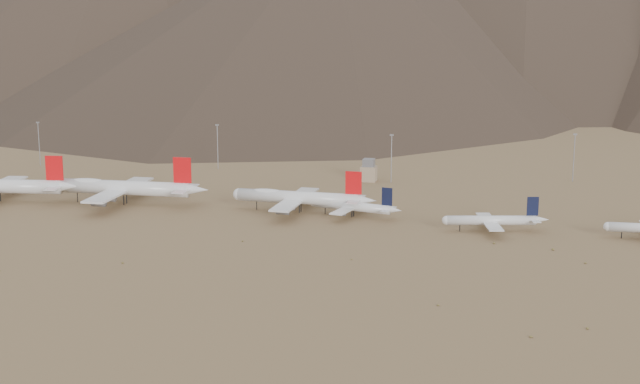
% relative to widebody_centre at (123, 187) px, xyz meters
% --- Properties ---
extents(ground, '(3000.00, 3000.00, 0.00)m').
position_rel_widebody_centre_xyz_m(ground, '(72.99, -38.55, -8.00)').
color(ground, '#987A4F').
rests_on(ground, ground).
extents(widebody_centre, '(78.19, 59.90, 23.21)m').
position_rel_widebody_centre_xyz_m(widebody_centre, '(0.00, 0.00, 0.00)').
color(widebody_centre, white).
rests_on(widebody_centre, ground).
extents(widebody_east, '(67.01, 51.41, 19.89)m').
position_rel_widebody_centre_xyz_m(widebody_east, '(84.36, 1.44, -1.14)').
color(widebody_east, white).
rests_on(widebody_east, ground).
extents(narrowbody_a, '(43.16, 31.73, 14.46)m').
position_rel_widebody_centre_xyz_m(narrowbody_a, '(110.29, -2.03, -3.31)').
color(narrowbody_a, white).
rests_on(narrowbody_a, ground).
extents(narrowbody_b, '(43.41, 31.91, 14.55)m').
position_rel_widebody_centre_xyz_m(narrowbody_b, '(171.35, -15.17, -3.28)').
color(narrowbody_b, white).
rests_on(narrowbody_b, ground).
extents(control_tower, '(8.00, 8.00, 12.00)m').
position_rel_widebody_centre_xyz_m(control_tower, '(102.99, 81.45, -2.69)').
color(control_tower, tan).
rests_on(control_tower, ground).
extents(mast_far_west, '(2.00, 0.60, 25.70)m').
position_rel_widebody_centre_xyz_m(mast_far_west, '(-92.72, 87.28, 6.20)').
color(mast_far_west, gray).
rests_on(mast_far_west, ground).
extents(mast_west, '(2.00, 0.60, 25.70)m').
position_rel_widebody_centre_xyz_m(mast_west, '(12.70, 98.96, 6.20)').
color(mast_west, gray).
rests_on(mast_west, ground).
extents(mast_centre, '(2.00, 0.60, 25.70)m').
position_rel_widebody_centre_xyz_m(mast_centre, '(115.17, 80.29, 6.20)').
color(mast_centre, gray).
rests_on(mast_centre, ground).
extents(mast_east, '(2.00, 0.60, 25.70)m').
position_rel_widebody_centre_xyz_m(mast_east, '(208.95, 103.96, 6.20)').
color(mast_east, gray).
rests_on(mast_east, ground).
extents(desert_scrub, '(444.42, 182.72, 0.94)m').
position_rel_widebody_centre_xyz_m(desert_scrub, '(58.90, -131.45, -7.66)').
color(desert_scrub, olive).
rests_on(desert_scrub, ground).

